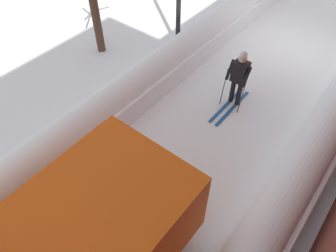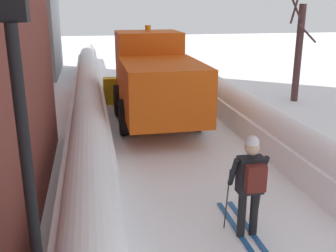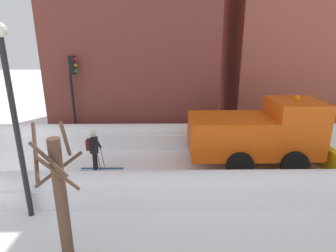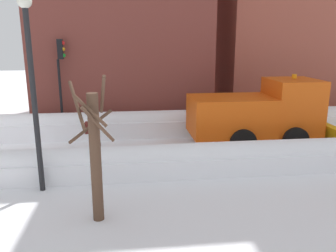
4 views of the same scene
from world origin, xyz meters
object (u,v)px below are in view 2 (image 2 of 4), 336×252
Objects in this scene: plow_truck at (155,79)px; bare_tree_mid at (298,50)px; traffic_light_pole at (18,73)px; skier at (250,182)px.

plow_truck is 6.45m from bare_tree_mid.
traffic_light_pole reaches higher than plow_truck.
skier is at bearing -86.54° from plow_truck.
skier is at bearing 27.16° from traffic_light_pole.
plow_truck is 1.32× the size of traffic_light_pole.
plow_truck is 3.31× the size of skier.
bare_tree_mid is (8.84, 10.61, -1.13)m from traffic_light_pole.
traffic_light_pole reaches higher than skier.
bare_tree_mid is at bearing 57.68° from skier.
traffic_light_pole is 13.86m from bare_tree_mid.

